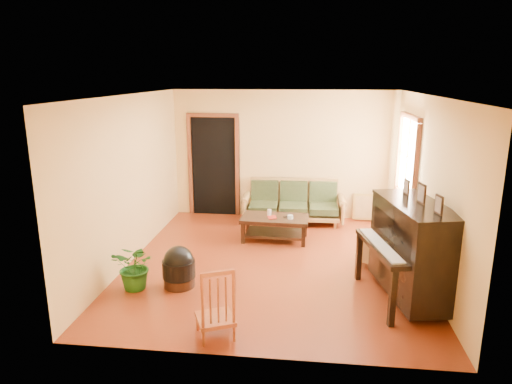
# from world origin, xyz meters

# --- Properties ---
(floor) EXTENTS (5.00, 5.00, 0.00)m
(floor) POSITION_xyz_m (0.00, 0.00, 0.00)
(floor) COLOR #601E0C
(floor) RESTS_ON ground
(doorway) EXTENTS (1.08, 0.16, 2.05)m
(doorway) POSITION_xyz_m (-1.45, 2.48, 1.02)
(doorway) COLOR black
(doorway) RESTS_ON floor
(window) EXTENTS (0.12, 1.36, 1.46)m
(window) POSITION_xyz_m (2.21, 1.30, 1.50)
(window) COLOR white
(window) RESTS_ON right_wall
(sofa) EXTENTS (1.99, 0.87, 0.85)m
(sofa) POSITION_xyz_m (0.24, 2.07, 0.42)
(sofa) COLOR olive
(sofa) RESTS_ON floor
(coffee_table) EXTENTS (1.22, 0.70, 0.43)m
(coffee_table) POSITION_xyz_m (-0.05, 1.04, 0.22)
(coffee_table) COLOR black
(coffee_table) RESTS_ON floor
(armchair) EXTENTS (1.14, 1.16, 0.89)m
(armchair) POSITION_xyz_m (1.76, 0.22, 0.45)
(armchair) COLOR olive
(armchair) RESTS_ON floor
(piano) EXTENTS (1.17, 1.64, 1.32)m
(piano) POSITION_xyz_m (1.88, -0.97, 0.66)
(piano) COLOR black
(piano) RESTS_ON floor
(footstool) EXTENTS (0.54, 0.54, 0.44)m
(footstool) POSITION_xyz_m (-1.25, -0.96, 0.22)
(footstool) COLOR black
(footstool) RESTS_ON floor
(red_chair) EXTENTS (0.55, 0.57, 0.87)m
(red_chair) POSITION_xyz_m (-0.48, -2.14, 0.43)
(red_chair) COLOR #923E1A
(red_chair) RESTS_ON floor
(leaning_frame) EXTENTS (0.43, 0.13, 0.57)m
(leaning_frame) POSITION_xyz_m (1.66, 2.39, 0.28)
(leaning_frame) COLOR #B48F3C
(leaning_frame) RESTS_ON floor
(ceramic_crock) EXTENTS (0.26, 0.26, 0.25)m
(ceramic_crock) POSITION_xyz_m (2.06, 2.30, 0.13)
(ceramic_crock) COLOR #303D91
(ceramic_crock) RESTS_ON floor
(potted_plant) EXTENTS (0.68, 0.61, 0.67)m
(potted_plant) POSITION_xyz_m (-1.80, -1.11, 0.34)
(potted_plant) COLOR #1B5819
(potted_plant) RESTS_ON floor
(book) EXTENTS (0.19, 0.23, 0.02)m
(book) POSITION_xyz_m (-0.17, 0.96, 0.44)
(book) COLOR maroon
(book) RESTS_ON coffee_table
(candle) EXTENTS (0.10, 0.10, 0.13)m
(candle) POSITION_xyz_m (-0.16, 1.08, 0.50)
(candle) COLOR silver
(candle) RESTS_ON coffee_table
(glass_jar) EXTENTS (0.12, 0.12, 0.07)m
(glass_jar) POSITION_xyz_m (0.22, 0.96, 0.47)
(glass_jar) COLOR white
(glass_jar) RESTS_ON coffee_table
(remote) EXTENTS (0.15, 0.09, 0.01)m
(remote) POSITION_xyz_m (0.16, 1.06, 0.44)
(remote) COLOR black
(remote) RESTS_ON coffee_table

